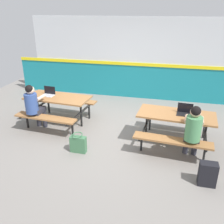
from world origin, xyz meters
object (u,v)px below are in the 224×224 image
object	(u,v)px
student_further	(193,129)
tote_bag_bright	(78,144)
picnic_table_left	(58,103)
laptop_dark	(185,112)
backpack_dark	(208,174)
picnic_table_right	(176,121)
student_nearer	(34,104)
laptop_silver	(49,94)

from	to	relation	value
student_further	tote_bag_bright	distance (m)	2.35
picnic_table_left	laptop_dark	world-z (taller)	laptop_dark
laptop_dark	backpack_dark	distance (m)	1.48
picnic_table_right	student_further	size ratio (longest dim) A/B	1.40
picnic_table_right	tote_bag_bright	bearing A→B (deg)	-157.44
picnic_table_left	student_nearer	bearing A→B (deg)	-126.17
laptop_dark	tote_bag_bright	distance (m)	2.37
picnic_table_left	student_further	bearing A→B (deg)	-16.78
student_further	laptop_dark	bearing A→B (deg)	103.66
student_nearer	laptop_dark	xyz separation A→B (m)	(3.51, 0.15, 0.08)
student_nearer	student_further	xyz separation A→B (m)	(3.66, -0.46, 0.00)
picnic_table_left	laptop_dark	bearing A→B (deg)	-6.91
picnic_table_right	student_further	world-z (taller)	student_further
laptop_silver	laptop_dark	size ratio (longest dim) A/B	1.00
picnic_table_right	backpack_dark	bearing A→B (deg)	-66.16
picnic_table_right	student_nearer	xyz separation A→B (m)	(-3.35, -0.12, 0.14)
laptop_silver	backpack_dark	world-z (taller)	laptop_silver
picnic_table_right	tote_bag_bright	xyz separation A→B (m)	(-1.97, -0.82, -0.38)
picnic_table_left	laptop_dark	xyz separation A→B (m)	(3.12, -0.38, 0.22)
picnic_table_left	laptop_silver	bearing A→B (deg)	167.81
laptop_silver	tote_bag_bright	distance (m)	1.90
tote_bag_bright	student_further	bearing A→B (deg)	5.87
student_nearer	laptop_silver	size ratio (longest dim) A/B	3.58
picnic_table_left	backpack_dark	xyz separation A→B (m)	(3.53, -1.69, -0.36)
student_further	tote_bag_bright	size ratio (longest dim) A/B	2.81
picnic_table_right	student_nearer	size ratio (longest dim) A/B	1.40
picnic_table_left	backpack_dark	world-z (taller)	picnic_table_left
picnic_table_left	laptop_silver	world-z (taller)	laptop_silver
picnic_table_left	student_further	distance (m)	3.42
picnic_table_right	backpack_dark	size ratio (longest dim) A/B	3.84
picnic_table_right	laptop_dark	bearing A→B (deg)	8.41
laptop_silver	tote_bag_bright	xyz separation A→B (m)	(1.27, -1.28, -0.59)
picnic_table_right	student_nearer	bearing A→B (deg)	-177.88
laptop_silver	picnic_table_right	bearing A→B (deg)	-8.14
picnic_table_right	laptop_silver	world-z (taller)	laptop_silver
student_nearer	tote_bag_bright	world-z (taller)	student_nearer
picnic_table_left	student_further	world-z (taller)	student_further
tote_bag_bright	laptop_dark	bearing A→B (deg)	21.55
student_further	backpack_dark	world-z (taller)	student_further
student_further	laptop_silver	xyz separation A→B (m)	(-3.55, 1.05, 0.08)
laptop_dark	backpack_dark	bearing A→B (deg)	-72.82
student_nearer	picnic_table_left	bearing A→B (deg)	53.83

